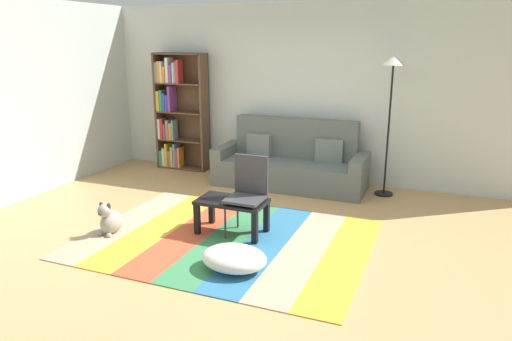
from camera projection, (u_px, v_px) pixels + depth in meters
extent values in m
plane|color=tan|center=(245.00, 236.00, 5.39)|extent=(14.00, 14.00, 0.00)
cube|color=silver|center=(310.00, 93.00, 7.31)|extent=(6.80, 0.10, 2.70)
cube|color=silver|center=(51.00, 96.00, 6.92)|extent=(0.10, 5.50, 2.70)
cube|color=tan|center=(129.00, 222.00, 5.78)|extent=(0.44, 2.36, 0.01)
cube|color=gold|center=(160.00, 227.00, 5.62)|extent=(0.44, 2.36, 0.01)
cube|color=#C64C2D|center=(192.00, 233.00, 5.46)|extent=(0.44, 2.36, 0.01)
cube|color=#387F4C|center=(227.00, 238.00, 5.30)|extent=(0.44, 2.36, 0.01)
cube|color=teal|center=(264.00, 245.00, 5.14)|extent=(0.44, 2.36, 0.01)
cube|color=tan|center=(303.00, 251.00, 4.98)|extent=(0.44, 2.36, 0.01)
cube|color=gold|center=(345.00, 258.00, 4.83)|extent=(0.44, 2.36, 0.01)
cube|color=#59605B|center=(289.00, 174.00, 7.12)|extent=(1.90, 0.80, 0.40)
cube|color=#59605B|center=(296.00, 138.00, 7.26)|extent=(1.90, 0.20, 0.60)
cube|color=#59605B|center=(227.00, 162.00, 7.47)|extent=(0.18, 0.80, 0.56)
cube|color=#59605B|center=(359.00, 176.00, 6.73)|extent=(0.18, 0.80, 0.56)
cube|color=slate|center=(260.00, 145.00, 7.38)|extent=(0.42, 0.19, 0.36)
cube|color=slate|center=(329.00, 151.00, 6.99)|extent=(0.42, 0.19, 0.36)
cube|color=brown|center=(160.00, 111.00, 8.11)|extent=(0.04, 0.28, 1.94)
cube|color=brown|center=(205.00, 114.00, 7.80)|extent=(0.04, 0.28, 1.94)
cube|color=brown|center=(186.00, 111.00, 8.08)|extent=(0.90, 0.01, 1.94)
cube|color=brown|center=(184.00, 167.00, 8.21)|extent=(0.86, 0.28, 0.02)
cube|color=brown|center=(183.00, 140.00, 8.08)|extent=(0.86, 0.28, 0.02)
cube|color=brown|center=(182.00, 112.00, 7.96)|extent=(0.86, 0.28, 0.02)
cube|color=brown|center=(180.00, 84.00, 7.83)|extent=(0.86, 0.28, 0.02)
cube|color=brown|center=(179.00, 54.00, 7.70)|extent=(0.86, 0.28, 0.02)
cube|color=green|center=(163.00, 157.00, 8.27)|extent=(0.05, 0.16, 0.27)
cube|color=silver|center=(166.00, 156.00, 8.26)|extent=(0.05, 0.20, 0.32)
cube|color=gold|center=(169.00, 154.00, 8.24)|extent=(0.04, 0.22, 0.39)
cube|color=#8C6647|center=(172.00, 158.00, 8.24)|extent=(0.05, 0.23, 0.27)
cube|color=gold|center=(175.00, 156.00, 8.21)|extent=(0.04, 0.23, 0.35)
cube|color=#668C99|center=(177.00, 155.00, 8.17)|extent=(0.04, 0.20, 0.40)
cube|color=purple|center=(179.00, 157.00, 8.16)|extent=(0.04, 0.18, 0.33)
cube|color=orange|center=(181.00, 157.00, 8.13)|extent=(0.04, 0.16, 0.34)
cube|color=silver|center=(162.00, 128.00, 8.17)|extent=(0.04, 0.24, 0.34)
cube|color=red|center=(164.00, 129.00, 8.12)|extent=(0.03, 0.18, 0.33)
cube|color=red|center=(167.00, 131.00, 8.14)|extent=(0.04, 0.23, 0.26)
cube|color=#668C99|center=(170.00, 129.00, 8.12)|extent=(0.05, 0.25, 0.33)
cube|color=orange|center=(173.00, 131.00, 8.08)|extent=(0.05, 0.21, 0.28)
cube|color=#668C99|center=(175.00, 130.00, 8.04)|extent=(0.03, 0.17, 0.34)
cube|color=gold|center=(160.00, 101.00, 8.01)|extent=(0.05, 0.18, 0.34)
cube|color=green|center=(163.00, 101.00, 7.99)|extent=(0.04, 0.17, 0.35)
cube|color=#334CB2|center=(166.00, 102.00, 7.99)|extent=(0.05, 0.20, 0.30)
cube|color=#334CB2|center=(169.00, 103.00, 7.97)|extent=(0.04, 0.20, 0.28)
cube|color=purple|center=(172.00, 99.00, 7.95)|extent=(0.04, 0.24, 0.42)
cube|color=#668C99|center=(159.00, 72.00, 7.91)|extent=(0.04, 0.23, 0.33)
cube|color=orange|center=(161.00, 72.00, 7.88)|extent=(0.05, 0.21, 0.35)
cube|color=silver|center=(163.00, 72.00, 7.84)|extent=(0.04, 0.17, 0.34)
cube|color=orange|center=(167.00, 74.00, 7.87)|extent=(0.05, 0.24, 0.27)
cube|color=silver|center=(170.00, 70.00, 7.81)|extent=(0.05, 0.21, 0.41)
cube|color=purple|center=(173.00, 74.00, 7.82)|extent=(0.05, 0.23, 0.29)
cube|color=silver|center=(176.00, 73.00, 7.78)|extent=(0.03, 0.20, 0.33)
cube|color=#668C99|center=(177.00, 72.00, 7.76)|extent=(0.03, 0.19, 0.34)
cube|color=red|center=(179.00, 71.00, 7.73)|extent=(0.05, 0.16, 0.38)
cube|color=black|center=(232.00, 202.00, 5.36)|extent=(0.78, 0.44, 0.04)
cube|color=black|center=(197.00, 219.00, 5.37)|extent=(0.06, 0.06, 0.36)
cube|color=black|center=(255.00, 228.00, 5.12)|extent=(0.06, 0.06, 0.36)
cube|color=black|center=(212.00, 209.00, 5.70)|extent=(0.06, 0.06, 0.36)
cube|color=black|center=(267.00, 217.00, 5.44)|extent=(0.06, 0.06, 0.36)
ellipsoid|color=white|center=(234.00, 258.00, 4.56)|extent=(0.65, 0.51, 0.22)
ellipsoid|color=#9E998E|center=(112.00, 222.00, 5.44)|extent=(0.22, 0.30, 0.26)
sphere|color=#9E998E|center=(104.00, 211.00, 5.30)|extent=(0.15, 0.15, 0.15)
ellipsoid|color=#474440|center=(101.00, 213.00, 5.25)|extent=(0.06, 0.07, 0.05)
ellipsoid|color=#474440|center=(101.00, 205.00, 5.32)|extent=(0.05, 0.04, 0.08)
ellipsoid|color=#474440|center=(109.00, 206.00, 5.28)|extent=(0.05, 0.04, 0.08)
sphere|color=#9E998E|center=(100.00, 234.00, 5.36)|extent=(0.06, 0.06, 0.06)
sphere|color=#9E998E|center=(109.00, 235.00, 5.32)|extent=(0.06, 0.06, 0.06)
cylinder|color=black|center=(384.00, 194.00, 6.82)|extent=(0.26, 0.26, 0.02)
cylinder|color=black|center=(388.00, 131.00, 6.57)|extent=(0.03, 0.03, 1.80)
cone|color=white|center=(394.00, 60.00, 6.32)|extent=(0.32, 0.32, 0.14)
cube|color=black|center=(229.00, 198.00, 5.40)|extent=(0.07, 0.16, 0.02)
cube|color=#38383D|center=(245.00, 199.00, 5.27)|extent=(0.40, 0.40, 0.03)
cube|color=#38383D|center=(251.00, 174.00, 5.37)|extent=(0.40, 0.03, 0.44)
cylinder|color=#38383D|center=(225.00, 221.00, 5.24)|extent=(0.02, 0.02, 0.42)
cylinder|color=#38383D|center=(254.00, 226.00, 5.12)|extent=(0.02, 0.02, 0.42)
cylinder|color=#38383D|center=(238.00, 211.00, 5.55)|extent=(0.02, 0.02, 0.42)
cylinder|color=#38383D|center=(265.00, 215.00, 5.43)|extent=(0.02, 0.02, 0.42)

